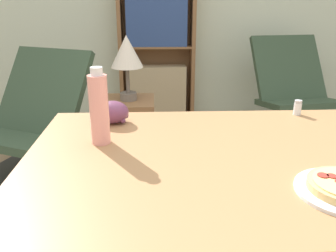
# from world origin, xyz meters

# --- Properties ---
(dining_table) EXTENTS (1.35, 0.92, 0.76)m
(dining_table) POSITION_xyz_m (-0.02, -0.10, 0.67)
(dining_table) COLOR #A37549
(dining_table) RESTS_ON ground_plane
(grape_bunch) EXTENTS (0.14, 0.10, 0.09)m
(grape_bunch) POSITION_xyz_m (-0.44, 0.22, 0.80)
(grape_bunch) COLOR #6B3856
(grape_bunch) RESTS_ON dining_table
(drink_bottle) EXTENTS (0.07, 0.07, 0.27)m
(drink_bottle) POSITION_xyz_m (-0.46, 0.02, 0.88)
(drink_bottle) COLOR pink
(drink_bottle) RESTS_ON dining_table
(salt_shaker) EXTENTS (0.03, 0.03, 0.06)m
(salt_shaker) POSITION_xyz_m (0.34, 0.30, 0.79)
(salt_shaker) COLOR white
(salt_shaker) RESTS_ON dining_table
(lounge_chair_near) EXTENTS (0.84, 0.94, 0.88)m
(lounge_chair_near) POSITION_xyz_m (-1.11, 1.14, 0.29)
(lounge_chair_near) COLOR black
(lounge_chair_near) RESTS_ON ground_plane
(lounge_chair_far) EXTENTS (0.70, 0.83, 0.88)m
(lounge_chair_far) POSITION_xyz_m (0.97, 1.87, 0.29)
(lounge_chair_far) COLOR black
(lounge_chair_far) RESTS_ON ground_plane
(bookshelf) EXTENTS (0.75, 0.24, 1.49)m
(bookshelf) POSITION_xyz_m (-0.24, 2.48, 0.68)
(bookshelf) COLOR brown
(bookshelf) RESTS_ON ground_plane
(side_table) EXTENTS (0.34, 0.34, 0.58)m
(side_table) POSITION_xyz_m (-0.45, 1.16, 0.29)
(side_table) COLOR brown
(side_table) RESTS_ON ground_plane
(table_lamp) EXTENTS (0.21, 0.21, 0.42)m
(table_lamp) POSITION_xyz_m (-0.45, 1.16, 0.88)
(table_lamp) COLOR #665B51
(table_lamp) RESTS_ON side_table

